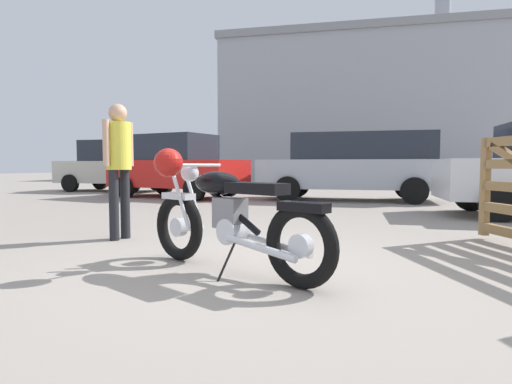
# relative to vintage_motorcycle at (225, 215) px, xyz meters

# --- Properties ---
(ground_plane) EXTENTS (80.00, 80.00, 0.00)m
(ground_plane) POSITION_rel_vintage_motorcycle_xyz_m (0.18, 0.17, -0.49)
(ground_plane) COLOR gray
(vintage_motorcycle) EXTENTS (1.95, 0.95, 1.07)m
(vintage_motorcycle) POSITION_rel_vintage_motorcycle_xyz_m (0.00, 0.00, 0.00)
(vintage_motorcycle) COLOR black
(vintage_motorcycle) RESTS_ON ground_plane
(bystander) EXTENTS (0.30, 0.45, 1.66)m
(bystander) POSITION_rel_vintage_motorcycle_xyz_m (-1.85, 1.11, 0.53)
(bystander) COLOR black
(bystander) RESTS_ON ground_plane
(silver_sedan_mid) EXTENTS (4.13, 2.34, 1.78)m
(silver_sedan_mid) POSITION_rel_vintage_motorcycle_xyz_m (-4.59, 7.54, 0.43)
(silver_sedan_mid) COLOR black
(silver_sedan_mid) RESTS_ON ground_plane
(red_hatchback_near) EXTENTS (4.81, 2.21, 1.74)m
(red_hatchback_near) POSITION_rel_vintage_motorcycle_xyz_m (0.39, 8.03, 0.45)
(red_hatchback_near) COLOR black
(red_hatchback_near) RESTS_ON ground_plane
(blue_hatchback_right) EXTENTS (3.94, 1.90, 1.78)m
(blue_hatchback_right) POSITION_rel_vintage_motorcycle_xyz_m (-7.97, 9.49, 0.43)
(blue_hatchback_right) COLOR black
(blue_hatchback_right) RESTS_ON ground_plane
(industrial_building) EXTENTS (21.75, 15.24, 20.68)m
(industrial_building) POSITION_rel_vintage_motorcycle_xyz_m (-0.43, 31.01, 4.51)
(industrial_building) COLOR #9EA0A8
(industrial_building) RESTS_ON ground_plane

